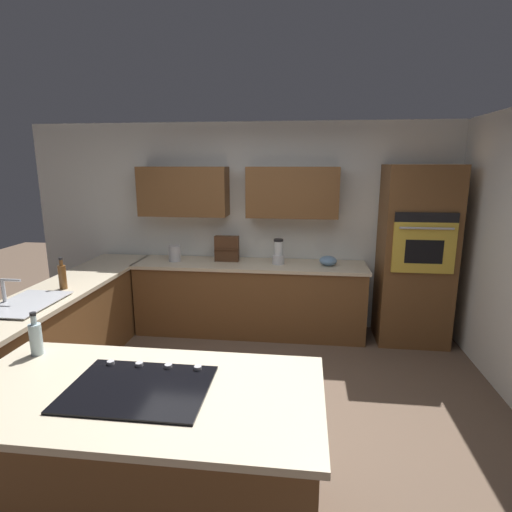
{
  "coord_description": "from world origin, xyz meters",
  "views": [
    {
      "loc": [
        -0.56,
        3.12,
        2.1
      ],
      "look_at": [
        -0.06,
        -1.06,
        1.14
      ],
      "focal_mm": 28.71,
      "sensor_mm": 36.0,
      "label": 1
    }
  ],
  "objects_px": {
    "wall_oven": "(415,256)",
    "dish_soap_bottle": "(62,276)",
    "kettle": "(175,253)",
    "blender": "(278,253)",
    "spice_rack": "(227,249)",
    "oil_bottle": "(36,338)",
    "sink_unit": "(25,303)",
    "cooktop": "(139,388)",
    "mixing_bowl": "(328,261)"
  },
  "relations": [
    {
      "from": "blender",
      "to": "spice_rack",
      "type": "xyz_separation_m",
      "value": [
        0.65,
        -0.07,
        0.03
      ]
    },
    {
      "from": "spice_rack",
      "to": "dish_soap_bottle",
      "type": "xyz_separation_m",
      "value": [
        1.37,
        1.34,
        -0.03
      ]
    },
    {
      "from": "dish_soap_bottle",
      "to": "spice_rack",
      "type": "bearing_deg",
      "value": -135.67
    },
    {
      "from": "wall_oven",
      "to": "spice_rack",
      "type": "xyz_separation_m",
      "value": [
        2.25,
        -0.08,
        0.01
      ]
    },
    {
      "from": "blender",
      "to": "dish_soap_bottle",
      "type": "distance_m",
      "value": 2.38
    },
    {
      "from": "wall_oven",
      "to": "sink_unit",
      "type": "height_order",
      "value": "wall_oven"
    },
    {
      "from": "wall_oven",
      "to": "dish_soap_bottle",
      "type": "bearing_deg",
      "value": 19.11
    },
    {
      "from": "wall_oven",
      "to": "dish_soap_bottle",
      "type": "distance_m",
      "value": 3.83
    },
    {
      "from": "cooktop",
      "to": "mixing_bowl",
      "type": "relative_size",
      "value": 3.64
    },
    {
      "from": "dish_soap_bottle",
      "to": "mixing_bowl",
      "type": "bearing_deg",
      "value": -154.23
    },
    {
      "from": "kettle",
      "to": "dish_soap_bottle",
      "type": "xyz_separation_m",
      "value": [
        0.72,
        1.26,
        0.03
      ]
    },
    {
      "from": "blender",
      "to": "oil_bottle",
      "type": "bearing_deg",
      "value": 62.16
    },
    {
      "from": "mixing_bowl",
      "to": "spice_rack",
      "type": "distance_m",
      "value": 1.26
    },
    {
      "from": "wall_oven",
      "to": "cooktop",
      "type": "height_order",
      "value": "wall_oven"
    },
    {
      "from": "mixing_bowl",
      "to": "oil_bottle",
      "type": "bearing_deg",
      "value": 52.82
    },
    {
      "from": "wall_oven",
      "to": "dish_soap_bottle",
      "type": "height_order",
      "value": "wall_oven"
    },
    {
      "from": "cooktop",
      "to": "wall_oven",
      "type": "bearing_deg",
      "value": -126.59
    },
    {
      "from": "blender",
      "to": "mixing_bowl",
      "type": "distance_m",
      "value": 0.6
    },
    {
      "from": "mixing_bowl",
      "to": "oil_bottle",
      "type": "xyz_separation_m",
      "value": [
        1.98,
        2.61,
        0.06
      ]
    },
    {
      "from": "mixing_bowl",
      "to": "blender",
      "type": "bearing_deg",
      "value": -0.0
    },
    {
      "from": "sink_unit",
      "to": "dish_soap_bottle",
      "type": "height_order",
      "value": "dish_soap_bottle"
    },
    {
      "from": "wall_oven",
      "to": "mixing_bowl",
      "type": "height_order",
      "value": "wall_oven"
    },
    {
      "from": "oil_bottle",
      "to": "cooktop",
      "type": "bearing_deg",
      "value": 158.45
    },
    {
      "from": "mixing_bowl",
      "to": "kettle",
      "type": "xyz_separation_m",
      "value": [
        1.9,
        0.0,
        0.04
      ]
    },
    {
      "from": "spice_rack",
      "to": "kettle",
      "type": "bearing_deg",
      "value": 6.44
    },
    {
      "from": "cooktop",
      "to": "oil_bottle",
      "type": "distance_m",
      "value": 0.88
    },
    {
      "from": "kettle",
      "to": "oil_bottle",
      "type": "xyz_separation_m",
      "value": [
        0.08,
        2.61,
        0.01
      ]
    },
    {
      "from": "blender",
      "to": "mixing_bowl",
      "type": "bearing_deg",
      "value": 180.0
    },
    {
      "from": "cooktop",
      "to": "spice_rack",
      "type": "height_order",
      "value": "spice_rack"
    },
    {
      "from": "sink_unit",
      "to": "mixing_bowl",
      "type": "xyz_separation_m",
      "value": [
        -2.68,
        -1.74,
        0.04
      ]
    },
    {
      "from": "dish_soap_bottle",
      "to": "oil_bottle",
      "type": "relative_size",
      "value": 1.1
    },
    {
      "from": "sink_unit",
      "to": "mixing_bowl",
      "type": "distance_m",
      "value": 3.2
    },
    {
      "from": "blender",
      "to": "oil_bottle",
      "type": "relative_size",
      "value": 1.09
    },
    {
      "from": "sink_unit",
      "to": "wall_oven",
      "type": "bearing_deg",
      "value": -154.76
    },
    {
      "from": "mixing_bowl",
      "to": "oil_bottle",
      "type": "height_order",
      "value": "oil_bottle"
    },
    {
      "from": "mixing_bowl",
      "to": "spice_rack",
      "type": "height_order",
      "value": "spice_rack"
    },
    {
      "from": "mixing_bowl",
      "to": "spice_rack",
      "type": "relative_size",
      "value": 0.66
    },
    {
      "from": "kettle",
      "to": "blender",
      "type": "bearing_deg",
      "value": -180.0
    },
    {
      "from": "dish_soap_bottle",
      "to": "blender",
      "type": "bearing_deg",
      "value": -147.95
    },
    {
      "from": "dish_soap_bottle",
      "to": "sink_unit",
      "type": "bearing_deg",
      "value": 83.05
    },
    {
      "from": "sink_unit",
      "to": "kettle",
      "type": "bearing_deg",
      "value": -114.04
    },
    {
      "from": "wall_oven",
      "to": "spice_rack",
      "type": "bearing_deg",
      "value": -2.14
    },
    {
      "from": "wall_oven",
      "to": "mixing_bowl",
      "type": "relative_size",
      "value": 10.0
    },
    {
      "from": "oil_bottle",
      "to": "sink_unit",
      "type": "bearing_deg",
      "value": -50.77
    },
    {
      "from": "spice_rack",
      "to": "kettle",
      "type": "relative_size",
      "value": 1.59
    },
    {
      "from": "mixing_bowl",
      "to": "dish_soap_bottle",
      "type": "bearing_deg",
      "value": 25.77
    },
    {
      "from": "spice_rack",
      "to": "wall_oven",
      "type": "bearing_deg",
      "value": 177.86
    },
    {
      "from": "dish_soap_bottle",
      "to": "wall_oven",
      "type": "bearing_deg",
      "value": -160.89
    },
    {
      "from": "blender",
      "to": "kettle",
      "type": "xyz_separation_m",
      "value": [
        1.3,
        0.0,
        -0.03
      ]
    },
    {
      "from": "kettle",
      "to": "oil_bottle",
      "type": "bearing_deg",
      "value": 88.33
    }
  ]
}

